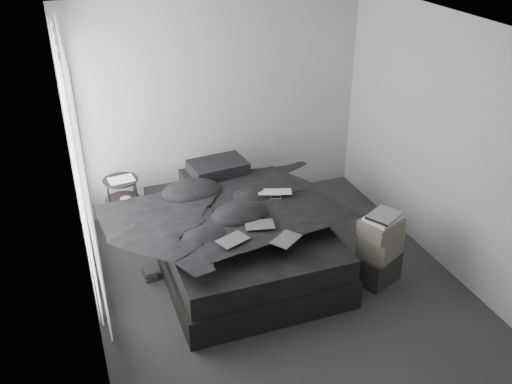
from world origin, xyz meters
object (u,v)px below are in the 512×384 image
object	(u,v)px
bed	(241,251)
box_lower	(377,267)
laptop	(275,188)
side_stand	(124,208)

from	to	relation	value
bed	box_lower	xyz separation A→B (m)	(1.23, -0.76, 0.01)
bed	laptop	xyz separation A→B (m)	(0.41, 0.06, 0.67)
laptop	box_lower	distance (m)	1.33
bed	side_stand	bearing A→B (deg)	136.94
box_lower	bed	bearing A→B (deg)	148.29
laptop	side_stand	xyz separation A→B (m)	(-1.49, 0.94, -0.46)
bed	box_lower	size ratio (longest dim) A/B	5.23
bed	laptop	size ratio (longest dim) A/B	6.24
bed	side_stand	size ratio (longest dim) A/B	3.11
box_lower	side_stand	bearing A→B (deg)	142.62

